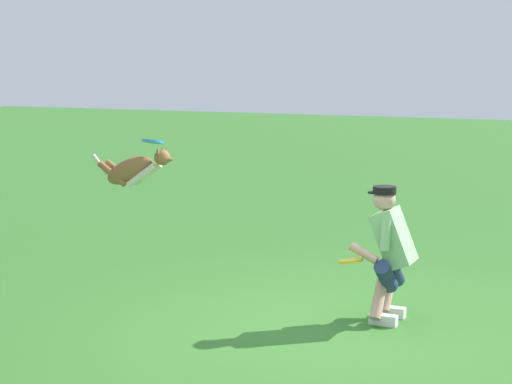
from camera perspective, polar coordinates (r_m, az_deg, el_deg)
ground_plane at (r=7.87m, az=4.81°, el=-9.34°), size 60.00×60.00×0.00m
person at (r=8.04m, az=9.03°, el=-3.86°), size 0.57×0.64×1.29m
dog at (r=9.18m, az=-8.25°, el=1.52°), size 1.00×0.29×0.50m
frisbee_flying at (r=9.03m, az=-7.01°, el=3.40°), size 0.31×0.30×0.09m
frisbee_held at (r=7.93m, az=6.42°, el=-4.64°), size 0.34×0.34×0.07m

